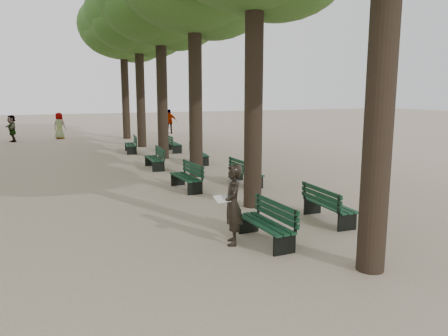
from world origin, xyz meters
name	(u,v)px	position (x,y,z in m)	size (l,w,h in m)	color
ground	(252,246)	(0.00, 0.00, 0.00)	(120.00, 120.00, 0.00)	tan
tree_central_4	(138,15)	(1.50, 18.00, 7.65)	(6.00, 6.00, 9.95)	#33261C
tree_central_5	(123,26)	(1.50, 23.00, 7.65)	(6.00, 6.00, 9.95)	#33261C
bench_left_0	(265,231)	(0.37, 0.08, 0.27)	(0.64, 1.82, 0.92)	black
bench_left_1	(186,182)	(0.37, 5.80, 0.27)	(0.69, 1.84, 0.92)	black
bench_left_2	(154,162)	(0.37, 10.28, 0.27)	(0.63, 1.82, 0.92)	black
bench_left_3	(131,148)	(0.37, 15.69, 0.27)	(0.78, 1.85, 0.92)	black
bench_right_0	(329,211)	(2.63, 0.86, 0.27)	(0.64, 1.82, 0.92)	black
bench_right_1	(246,177)	(2.63, 5.79, 0.27)	(0.61, 1.81, 0.92)	black
bench_right_2	(199,158)	(2.63, 10.86, 0.27)	(0.76, 1.85, 0.92)	black
bench_right_3	(173,147)	(2.63, 15.13, 0.27)	(0.61, 1.81, 0.92)	black
man_with_map	(233,205)	(-0.32, 0.30, 0.89)	(0.72, 0.79, 1.78)	black
pedestrian_d	(59,126)	(-2.89, 24.70, 0.92)	(0.90, 0.37, 1.84)	#262628
pedestrian_e	(12,128)	(-5.87, 23.86, 0.89)	(1.65, 0.36, 1.78)	#262628
pedestrian_c	(170,121)	(5.31, 25.38, 0.96)	(1.12, 0.38, 1.91)	#262628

